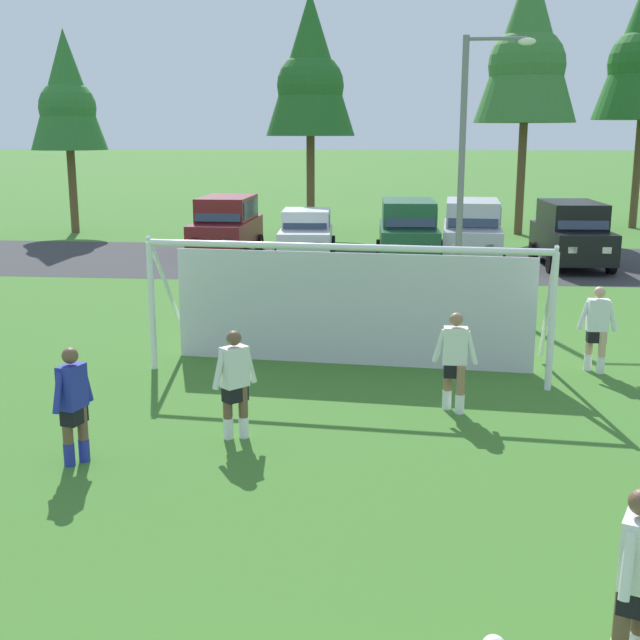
# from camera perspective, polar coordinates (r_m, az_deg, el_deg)

# --- Properties ---
(ground_plane) EXTENTS (400.00, 400.00, 0.00)m
(ground_plane) POSITION_cam_1_polar(r_m,az_deg,el_deg) (17.89, -0.73, -1.46)
(ground_plane) COLOR #3D7028
(parking_lot_strip) EXTENTS (52.00, 8.40, 0.01)m
(parking_lot_strip) POSITION_cam_1_polar(r_m,az_deg,el_deg) (29.09, 1.78, 4.11)
(parking_lot_strip) COLOR #333335
(parking_lot_strip) RESTS_ON ground
(soccer_goal) EXTENTS (7.55, 2.57, 2.57)m
(soccer_goal) POSITION_cam_1_polar(r_m,az_deg,el_deg) (15.63, 2.06, 1.28)
(soccer_goal) COLOR white
(soccer_goal) RESTS_ON ground
(player_striker_near) EXTENTS (0.62, 0.54, 1.64)m
(player_striker_near) POSITION_cam_1_polar(r_m,az_deg,el_deg) (12.13, -5.91, -4.49)
(player_striker_near) COLOR brown
(player_striker_near) RESTS_ON ground
(player_midfield_center) EXTENTS (0.73, 0.35, 1.64)m
(player_midfield_center) POSITION_cam_1_polar(r_m,az_deg,el_deg) (13.40, 9.31, -2.91)
(player_midfield_center) COLOR #936B4C
(player_midfield_center) RESTS_ON ground
(player_defender_far) EXTENTS (0.35, 0.71, 1.64)m
(player_defender_far) POSITION_cam_1_polar(r_m,az_deg,el_deg) (11.64, -16.70, -5.73)
(player_defender_far) COLOR brown
(player_defender_far) RESTS_ON ground
(player_winger_left) EXTENTS (0.73, 0.33, 1.64)m
(player_winger_left) POSITION_cam_1_polar(r_m,az_deg,el_deg) (16.27, 18.63, -0.62)
(player_winger_left) COLOR tan
(player_winger_left) RESTS_ON ground
(player_winger_right) EXTENTS (0.44, 0.68, 1.64)m
(player_winger_right) POSITION_cam_1_polar(r_m,az_deg,el_deg) (7.55, 20.96, -16.57)
(player_winger_right) COLOR brown
(player_winger_right) RESTS_ON ground
(parked_car_slot_far_left) EXTENTS (2.17, 4.61, 2.16)m
(parked_car_slot_far_left) POSITION_cam_1_polar(r_m,az_deg,el_deg) (30.34, -6.49, 6.52)
(parked_car_slot_far_left) COLOR maroon
(parked_car_slot_far_left) RESTS_ON ground
(parked_car_slot_left) EXTENTS (2.24, 4.31, 1.72)m
(parked_car_slot_left) POSITION_cam_1_polar(r_m,az_deg,el_deg) (29.84, -0.95, 6.03)
(parked_car_slot_left) COLOR silver
(parked_car_slot_left) RESTS_ON ground
(parked_car_slot_center_left) EXTENTS (2.27, 4.67, 2.16)m
(parked_car_slot_center_left) POSITION_cam_1_polar(r_m,az_deg,el_deg) (28.62, 6.12, 6.15)
(parked_car_slot_center_left) COLOR #194C2D
(parked_car_slot_center_left) RESTS_ON ground
(parked_car_slot_center) EXTENTS (2.35, 4.71, 2.16)m
(parked_car_slot_center) POSITION_cam_1_polar(r_m,az_deg,el_deg) (28.93, 10.47, 6.08)
(parked_car_slot_center) COLOR #B2B2BC
(parked_car_slot_center) RESTS_ON ground
(parked_car_slot_center_right) EXTENTS (2.31, 4.69, 2.16)m
(parked_car_slot_center_right) POSITION_cam_1_polar(r_m,az_deg,el_deg) (29.07, 17.04, 5.76)
(parked_car_slot_center_right) COLOR black
(parked_car_slot_center_right) RESTS_ON ground
(tree_left_edge) EXTENTS (3.30, 3.30, 8.81)m
(tree_left_edge) POSITION_cam_1_polar(r_m,az_deg,el_deg) (38.83, -17.15, 14.71)
(tree_left_edge) COLOR brown
(tree_left_edge) RESTS_ON ground
(tree_mid_left) EXTENTS (3.85, 3.85, 10.27)m
(tree_mid_left) POSITION_cam_1_polar(r_m,az_deg,el_deg) (36.77, -0.67, 16.97)
(tree_mid_left) COLOR brown
(tree_mid_left) RESTS_ON ground
(tree_center_back) EXTENTS (4.35, 4.35, 11.61)m
(tree_center_back) POSITION_cam_1_polar(r_m,az_deg,el_deg) (37.79, 14.20, 17.90)
(tree_center_back) COLOR brown
(tree_center_back) RESTS_ON ground
(street_lamp) EXTENTS (2.00, 0.32, 6.97)m
(street_lamp) POSITION_cam_1_polar(r_m,az_deg,el_deg) (23.52, 10.25, 10.71)
(street_lamp) COLOR slate
(street_lamp) RESTS_ON ground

